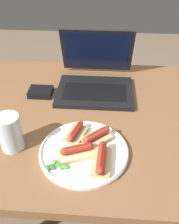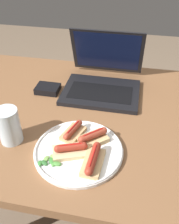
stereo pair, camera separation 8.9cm
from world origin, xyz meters
name	(u,v)px [view 1 (the left image)]	position (x,y,z in m)	size (l,w,h in m)	color
ground_plane	(74,215)	(0.00, 0.00, 0.00)	(6.00, 6.00, 0.00)	#75604C
desk	(68,131)	(0.00, 0.00, 0.65)	(1.16, 0.86, 0.75)	brown
laptop	(95,80)	(0.10, 0.19, 0.80)	(0.33, 0.32, 0.24)	black
plate	(84,151)	(0.09, -0.21, 0.76)	(0.29, 0.29, 0.02)	white
sausage_toast_left	(77,151)	(0.07, -0.23, 0.78)	(0.13, 0.10, 0.04)	#D6B784
sausage_toast_middle	(101,160)	(0.15, -0.26, 0.78)	(0.06, 0.13, 0.04)	tan
sausage_toast_right	(97,137)	(0.13, -0.17, 0.78)	(0.11, 0.11, 0.04)	tan
sausage_toast_extra	(76,133)	(0.05, -0.15, 0.78)	(0.08, 0.10, 0.04)	tan
salad_pile	(58,165)	(0.02, -0.28, 0.77)	(0.08, 0.06, 0.01)	#2D662D
drinking_glass	(10,133)	(-0.15, -0.20, 0.82)	(0.08, 0.08, 0.13)	silver
external_drive	(41,92)	(-0.13, 0.12, 0.77)	(0.10, 0.08, 0.03)	black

